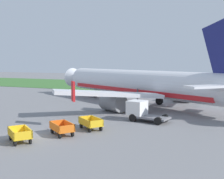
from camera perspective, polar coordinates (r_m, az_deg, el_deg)
name	(u,v)px	position (r m, az deg, el deg)	size (l,w,h in m)	color
ground_plane	(28,137)	(24.79, -16.53, -9.20)	(220.00, 220.00, 0.00)	slate
grass_strip	(164,87)	(69.90, 10.36, 0.49)	(220.00, 28.00, 0.06)	#3D7033
airplane	(142,84)	(40.83, 5.99, 1.15)	(34.82, 28.82, 11.34)	silver
baggage_cart_second_in_row	(20,134)	(23.45, -18.11, -8.59)	(3.28, 2.72, 1.07)	gold
baggage_cart_third_in_row	(62,128)	(24.70, -10.08, -7.66)	(3.30, 2.69, 1.07)	orange
baggage_cart_fourth_in_row	(91,123)	(26.32, -4.33, -6.76)	(3.28, 2.73, 1.07)	gold
service_truck_beside_carts	(141,110)	(30.11, 5.88, -4.22)	(4.66, 2.71, 2.10)	slate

